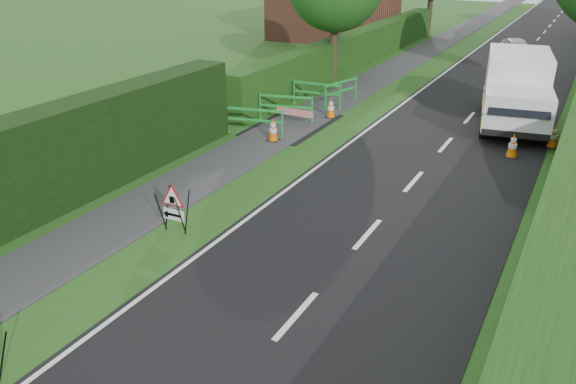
% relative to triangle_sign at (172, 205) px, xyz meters
% --- Properties ---
extents(ground, '(120.00, 120.00, 0.00)m').
position_rel_triangle_sign_xyz_m(ground, '(1.50, -2.45, -0.71)').
color(ground, '#274E16').
rests_on(ground, ground).
extents(road_surface, '(6.00, 90.00, 0.02)m').
position_rel_triangle_sign_xyz_m(road_surface, '(4.00, 32.55, -0.70)').
color(road_surface, black).
rests_on(road_surface, ground).
extents(footpath, '(2.00, 90.00, 0.02)m').
position_rel_triangle_sign_xyz_m(footpath, '(-1.50, 32.55, -0.70)').
color(footpath, '#2D2D30').
rests_on(footpath, ground).
extents(hedge_west_far, '(1.00, 24.00, 1.80)m').
position_rel_triangle_sign_xyz_m(hedge_west_far, '(-3.50, 19.55, -0.71)').
color(hedge_west_far, '#14380F').
rests_on(hedge_west_far, ground).
extents(triangle_sign, '(0.73, 0.73, 1.02)m').
position_rel_triangle_sign_xyz_m(triangle_sign, '(0.00, 0.00, 0.00)').
color(triangle_sign, black).
rests_on(triangle_sign, ground).
extents(works_van, '(3.05, 5.74, 2.49)m').
position_rel_triangle_sign_xyz_m(works_van, '(5.49, 12.56, 0.61)').
color(works_van, silver).
rests_on(works_van, ground).
extents(traffic_cone_0, '(0.38, 0.38, 0.79)m').
position_rel_triangle_sign_xyz_m(traffic_cone_0, '(6.07, 8.93, -0.32)').
color(traffic_cone_0, black).
rests_on(traffic_cone_0, ground).
extents(traffic_cone_1, '(0.38, 0.38, 0.79)m').
position_rel_triangle_sign_xyz_m(traffic_cone_1, '(7.09, 10.52, -0.32)').
color(traffic_cone_1, black).
rests_on(traffic_cone_1, ground).
extents(traffic_cone_2, '(0.38, 0.38, 0.79)m').
position_rel_triangle_sign_xyz_m(traffic_cone_2, '(6.54, 13.73, -0.32)').
color(traffic_cone_2, black).
rests_on(traffic_cone_2, ground).
extents(traffic_cone_3, '(0.38, 0.38, 0.79)m').
position_rel_triangle_sign_xyz_m(traffic_cone_3, '(-1.22, 6.69, -0.32)').
color(traffic_cone_3, black).
rests_on(traffic_cone_3, ground).
extents(traffic_cone_4, '(0.38, 0.38, 0.79)m').
position_rel_triangle_sign_xyz_m(traffic_cone_4, '(-0.66, 10.07, -0.32)').
color(traffic_cone_4, black).
rests_on(traffic_cone_4, ground).
extents(ped_barrier_0, '(2.08, 0.84, 1.00)m').
position_rel_triangle_sign_xyz_m(ped_barrier_0, '(-2.08, 6.87, -0.08)').
color(ped_barrier_0, green).
rests_on(ped_barrier_0, ground).
extents(ped_barrier_1, '(2.08, 0.87, 1.00)m').
position_rel_triangle_sign_xyz_m(ped_barrier_1, '(-1.97, 8.91, -0.08)').
color(ped_barrier_1, green).
rests_on(ped_barrier_1, ground).
extents(ped_barrier_2, '(2.08, 0.54, 1.00)m').
position_rel_triangle_sign_xyz_m(ped_barrier_2, '(-1.84, 11.27, -0.08)').
color(ped_barrier_2, green).
rests_on(ped_barrier_2, ground).
extents(ped_barrier_3, '(0.85, 2.08, 1.00)m').
position_rel_triangle_sign_xyz_m(ped_barrier_3, '(-1.11, 12.01, -0.08)').
color(ped_barrier_3, green).
rests_on(ped_barrier_3, ground).
extents(redwhite_plank, '(1.50, 0.04, 0.25)m').
position_rel_triangle_sign_xyz_m(redwhite_plank, '(-1.47, 8.68, -0.71)').
color(redwhite_plank, red).
rests_on(redwhite_plank, ground).
extents(hatchback_car, '(2.44, 3.62, 1.14)m').
position_rel_triangle_sign_xyz_m(hatchback_car, '(3.68, 25.48, -0.14)').
color(hatchback_car, white).
rests_on(hatchback_car, ground).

